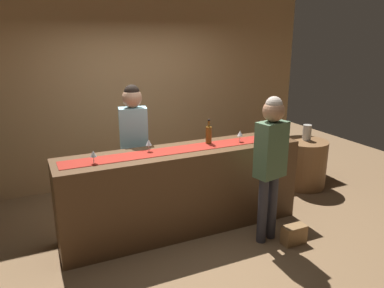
{
  "coord_description": "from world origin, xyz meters",
  "views": [
    {
      "loc": [
        -1.64,
        -3.79,
        2.31
      ],
      "look_at": [
        0.12,
        0.0,
        1.07
      ],
      "focal_mm": 34.84,
      "sensor_mm": 36.0,
      "label": 1
    }
  ],
  "objects_px": {
    "bartender": "(134,137)",
    "wine_bottle_clear": "(269,130)",
    "wine_bottle_amber": "(209,135)",
    "round_side_table": "(304,164)",
    "wine_glass_near_customer": "(240,134)",
    "wine_glass_mid_counter": "(93,154)",
    "vase_on_side_table": "(307,132)",
    "customer_sipping": "(271,155)",
    "handbag": "(294,235)",
    "wine_glass_far_end": "(149,143)"
  },
  "relations": [
    {
      "from": "round_side_table",
      "to": "wine_bottle_amber",
      "type": "bearing_deg",
      "value": -169.12
    },
    {
      "from": "wine_bottle_amber",
      "to": "wine_glass_near_customer",
      "type": "xyz_separation_m",
      "value": [
        0.38,
        -0.1,
        -0.01
      ]
    },
    {
      "from": "wine_glass_mid_counter",
      "to": "handbag",
      "type": "height_order",
      "value": "wine_glass_mid_counter"
    },
    {
      "from": "wine_glass_mid_counter",
      "to": "bartender",
      "type": "height_order",
      "value": "bartender"
    },
    {
      "from": "wine_glass_near_customer",
      "to": "bartender",
      "type": "xyz_separation_m",
      "value": [
        -1.18,
        0.6,
        -0.05
      ]
    },
    {
      "from": "wine_glass_mid_counter",
      "to": "vase_on_side_table",
      "type": "bearing_deg",
      "value": 9.52
    },
    {
      "from": "bartender",
      "to": "customer_sipping",
      "type": "xyz_separation_m",
      "value": [
        1.19,
        -1.22,
        -0.03
      ]
    },
    {
      "from": "wine_bottle_clear",
      "to": "round_side_table",
      "type": "xyz_separation_m",
      "value": [
        1.07,
        0.5,
        -0.77
      ]
    },
    {
      "from": "round_side_table",
      "to": "handbag",
      "type": "bearing_deg",
      "value": -133.78
    },
    {
      "from": "wine_glass_mid_counter",
      "to": "round_side_table",
      "type": "bearing_deg",
      "value": 9.04
    },
    {
      "from": "wine_bottle_clear",
      "to": "bartender",
      "type": "bearing_deg",
      "value": 158.35
    },
    {
      "from": "wine_bottle_clear",
      "to": "wine_bottle_amber",
      "type": "distance_m",
      "value": 0.81
    },
    {
      "from": "bartender",
      "to": "wine_bottle_clear",
      "type": "bearing_deg",
      "value": 169.37
    },
    {
      "from": "wine_glass_mid_counter",
      "to": "wine_bottle_clear",
      "type": "bearing_deg",
      "value": 0.62
    },
    {
      "from": "wine_glass_far_end",
      "to": "handbag",
      "type": "height_order",
      "value": "wine_glass_far_end"
    },
    {
      "from": "wine_bottle_amber",
      "to": "bartender",
      "type": "distance_m",
      "value": 0.94
    },
    {
      "from": "round_side_table",
      "to": "vase_on_side_table",
      "type": "bearing_deg",
      "value": 43.36
    },
    {
      "from": "wine_glass_near_customer",
      "to": "customer_sipping",
      "type": "distance_m",
      "value": 0.63
    },
    {
      "from": "wine_glass_far_end",
      "to": "round_side_table",
      "type": "distance_m",
      "value": 2.77
    },
    {
      "from": "wine_glass_mid_counter",
      "to": "round_side_table",
      "type": "xyz_separation_m",
      "value": [
        3.29,
        0.52,
        -0.76
      ]
    },
    {
      "from": "handbag",
      "to": "wine_bottle_amber",
      "type": "bearing_deg",
      "value": 123.87
    },
    {
      "from": "wine_glass_mid_counter",
      "to": "customer_sipping",
      "type": "relative_size",
      "value": 0.09
    },
    {
      "from": "wine_bottle_clear",
      "to": "round_side_table",
      "type": "bearing_deg",
      "value": 24.91
    },
    {
      "from": "wine_glass_near_customer",
      "to": "bartender",
      "type": "distance_m",
      "value": 1.32
    },
    {
      "from": "round_side_table",
      "to": "wine_glass_far_end",
      "type": "bearing_deg",
      "value": -171.94
    },
    {
      "from": "wine_bottle_amber",
      "to": "vase_on_side_table",
      "type": "xyz_separation_m",
      "value": [
        1.91,
        0.39,
        -0.28
      ]
    },
    {
      "from": "bartender",
      "to": "vase_on_side_table",
      "type": "xyz_separation_m",
      "value": [
        2.7,
        -0.1,
        -0.22
      ]
    },
    {
      "from": "wine_glass_far_end",
      "to": "vase_on_side_table",
      "type": "height_order",
      "value": "wine_glass_far_end"
    },
    {
      "from": "handbag",
      "to": "wine_glass_near_customer",
      "type": "bearing_deg",
      "value": 106.4
    },
    {
      "from": "bartender",
      "to": "round_side_table",
      "type": "relative_size",
      "value": 2.34
    },
    {
      "from": "wine_bottle_amber",
      "to": "round_side_table",
      "type": "relative_size",
      "value": 0.41
    },
    {
      "from": "wine_glass_mid_counter",
      "to": "wine_glass_far_end",
      "type": "bearing_deg",
      "value": 12.98
    },
    {
      "from": "wine_glass_mid_counter",
      "to": "wine_glass_far_end",
      "type": "distance_m",
      "value": 0.66
    },
    {
      "from": "wine_bottle_amber",
      "to": "customer_sipping",
      "type": "height_order",
      "value": "customer_sipping"
    },
    {
      "from": "wine_bottle_amber",
      "to": "vase_on_side_table",
      "type": "distance_m",
      "value": 1.97
    },
    {
      "from": "bartender",
      "to": "round_side_table",
      "type": "distance_m",
      "value": 2.76
    },
    {
      "from": "customer_sipping",
      "to": "handbag",
      "type": "xyz_separation_m",
      "value": [
        0.24,
        -0.21,
        -0.93
      ]
    },
    {
      "from": "round_side_table",
      "to": "handbag",
      "type": "xyz_separation_m",
      "value": [
        -1.24,
        -1.3,
        -0.26
      ]
    },
    {
      "from": "wine_glass_far_end",
      "to": "wine_bottle_amber",
      "type": "bearing_deg",
      "value": 1.06
    },
    {
      "from": "wine_bottle_clear",
      "to": "customer_sipping",
      "type": "bearing_deg",
      "value": -124.53
    },
    {
      "from": "wine_bottle_amber",
      "to": "wine_glass_near_customer",
      "type": "bearing_deg",
      "value": -14.99
    },
    {
      "from": "wine_glass_mid_counter",
      "to": "wine_glass_near_customer",
      "type": "bearing_deg",
      "value": 1.93
    },
    {
      "from": "wine_bottle_clear",
      "to": "handbag",
      "type": "xyz_separation_m",
      "value": [
        -0.17,
        -0.8,
        -1.03
      ]
    },
    {
      "from": "wine_glass_near_customer",
      "to": "round_side_table",
      "type": "xyz_separation_m",
      "value": [
        1.49,
        0.46,
        -0.76
      ]
    },
    {
      "from": "wine_glass_far_end",
      "to": "customer_sipping",
      "type": "relative_size",
      "value": 0.09
    },
    {
      "from": "bartender",
      "to": "vase_on_side_table",
      "type": "relative_size",
      "value": 7.21
    },
    {
      "from": "wine_glass_near_customer",
      "to": "wine_glass_mid_counter",
      "type": "relative_size",
      "value": 1.0
    },
    {
      "from": "wine_bottle_clear",
      "to": "handbag",
      "type": "distance_m",
      "value": 1.31
    },
    {
      "from": "wine_bottle_amber",
      "to": "vase_on_side_table",
      "type": "height_order",
      "value": "wine_bottle_amber"
    },
    {
      "from": "wine_bottle_clear",
      "to": "bartender",
      "type": "relative_size",
      "value": 0.18
    }
  ]
}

